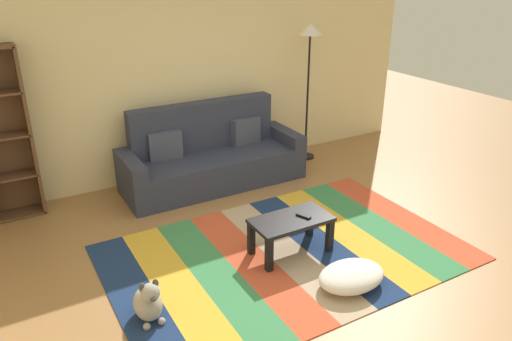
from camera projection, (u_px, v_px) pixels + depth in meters
ground_plane at (296, 261)px, 4.63m from camera, size 14.00×14.00×0.00m
back_wall at (185, 70)px, 6.13m from camera, size 6.80×0.10×2.70m
rug at (286, 253)px, 4.75m from camera, size 3.36×2.16×0.01m
couch at (211, 158)px, 6.14m from camera, size 2.26×0.80×1.00m
coffee_table at (291, 225)px, 4.64m from camera, size 0.76×0.41×0.37m
pouf at (351, 276)px, 4.23m from camera, size 0.62×0.44×0.19m
dog at (148, 302)px, 3.82m from camera, size 0.22×0.35×0.40m
standing_lamp at (310, 48)px, 6.46m from camera, size 0.32×0.32×1.86m
tv_remote at (304, 216)px, 4.64m from camera, size 0.10×0.16×0.02m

